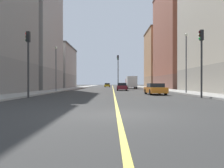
# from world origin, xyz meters

# --- Properties ---
(ground_plane) EXTENTS (400.00, 400.00, 0.00)m
(ground_plane) POSITION_xyz_m (0.00, 0.00, 0.00)
(ground_plane) COLOR #31312F
(ground_plane) RESTS_ON ground
(sidewalk_left) EXTENTS (3.31, 168.00, 0.15)m
(sidewalk_left) POSITION_xyz_m (9.47, 49.00, 0.07)
(sidewalk_left) COLOR #9E9B93
(sidewalk_left) RESTS_ON ground
(sidewalk_right) EXTENTS (3.31, 168.00, 0.15)m
(sidewalk_right) POSITION_xyz_m (-9.47, 49.00, 0.07)
(sidewalk_right) COLOR #9E9B93
(sidewalk_right) RESTS_ON ground
(lane_center_stripe) EXTENTS (0.16, 154.00, 0.01)m
(lane_center_stripe) POSITION_xyz_m (0.00, 49.00, 0.01)
(lane_center_stripe) COLOR #E5D14C
(lane_center_stripe) RESTS_ON ground
(building_left_mid) EXTENTS (9.79, 22.15, 23.89)m
(building_left_mid) POSITION_xyz_m (15.87, 46.55, 11.95)
(building_left_mid) COLOR brown
(building_left_mid) RESTS_ON ground
(building_left_far) EXTENTS (9.79, 16.09, 18.29)m
(building_left_far) POSITION_xyz_m (15.87, 68.43, 9.15)
(building_left_far) COLOR #8F6B4F
(building_left_far) RESTS_ON ground
(building_right_midblock) EXTENTS (9.79, 15.95, 24.09)m
(building_right_midblock) POSITION_xyz_m (-15.87, 36.10, 12.06)
(building_right_midblock) COLOR gray
(building_right_midblock) RESTS_ON ground
(building_right_distant) EXTENTS (9.79, 17.87, 11.20)m
(building_right_distant) POSITION_xyz_m (-15.87, 55.49, 5.61)
(building_right_distant) COLOR gray
(building_right_distant) RESTS_ON ground
(traffic_light_left_near) EXTENTS (0.40, 0.32, 5.81)m
(traffic_light_left_near) POSITION_xyz_m (7.39, 11.00, 3.78)
(traffic_light_left_near) COLOR #2D2D2D
(traffic_light_left_near) RESTS_ON ground
(traffic_light_right_near) EXTENTS (0.40, 0.32, 5.68)m
(traffic_light_right_near) POSITION_xyz_m (-7.43, 11.00, 3.70)
(traffic_light_right_near) COLOR #2D2D2D
(traffic_light_right_near) RESTS_ON ground
(traffic_light_median_far) EXTENTS (0.40, 0.32, 6.84)m
(traffic_light_median_far) POSITION_xyz_m (0.95, 38.37, 4.36)
(traffic_light_median_far) COLOR #2D2D2D
(traffic_light_median_far) RESTS_ON ground
(street_lamp_left_near) EXTENTS (0.36, 0.36, 6.96)m
(street_lamp_left_near) POSITION_xyz_m (8.41, 18.53, 4.38)
(street_lamp_left_near) COLOR #4C4C51
(street_lamp_left_near) RESTS_ON ground
(street_lamp_right_near) EXTENTS (0.36, 0.36, 6.45)m
(street_lamp_right_near) POSITION_xyz_m (-8.41, 25.53, 4.11)
(street_lamp_right_near) COLOR #4C4C51
(street_lamp_right_near) RESTS_ON ground
(car_maroon) EXTENTS (1.87, 4.63, 1.31)m
(car_maroon) POSITION_xyz_m (1.47, 32.32, 0.65)
(car_maroon) COLOR maroon
(car_maroon) RESTS_ON ground
(car_yellow) EXTENTS (1.92, 4.59, 1.30)m
(car_yellow) POSITION_xyz_m (-1.77, 69.41, 0.64)
(car_yellow) COLOR gold
(car_yellow) RESTS_ON ground
(car_orange) EXTENTS (1.98, 4.35, 1.24)m
(car_orange) POSITION_xyz_m (4.52, 16.95, 0.61)
(car_orange) COLOR orange
(car_orange) RESTS_ON ground
(box_truck) EXTENTS (2.30, 7.09, 2.83)m
(box_truck) POSITION_xyz_m (4.20, 46.32, 1.52)
(box_truck) COLOR maroon
(box_truck) RESTS_ON ground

